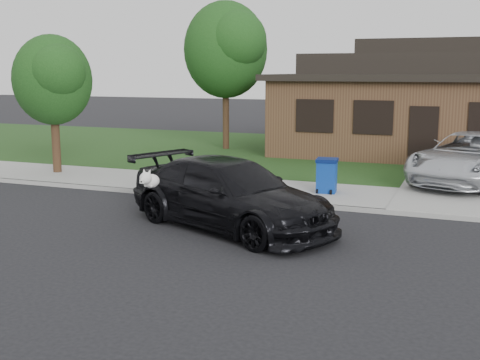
% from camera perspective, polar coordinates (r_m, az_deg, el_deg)
% --- Properties ---
extents(ground, '(120.00, 120.00, 0.00)m').
position_cam_1_polar(ground, '(13.21, -4.91, -5.18)').
color(ground, black).
rests_on(ground, ground).
extents(sidewalk, '(60.00, 3.00, 0.12)m').
position_cam_1_polar(sidewalk, '(17.70, 2.21, -0.96)').
color(sidewalk, gray).
rests_on(sidewalk, ground).
extents(curb, '(60.00, 0.12, 0.12)m').
position_cam_1_polar(curb, '(16.31, 0.49, -1.92)').
color(curb, gray).
rests_on(curb, ground).
extents(lawn, '(60.00, 13.00, 0.13)m').
position_cam_1_polar(lawn, '(25.29, 8.13, 2.37)').
color(lawn, '#193814').
rests_on(lawn, ground).
extents(sedan, '(5.79, 4.16, 1.56)m').
position_cam_1_polar(sedan, '(13.55, -0.97, -1.35)').
color(sedan, black).
rests_on(sedan, ground).
extents(minivan, '(4.14, 6.03, 1.53)m').
position_cam_1_polar(minivan, '(19.58, 21.13, 1.95)').
color(minivan, silver).
rests_on(minivan, driveway).
extents(recycling_bin, '(0.64, 0.65, 0.97)m').
position_cam_1_polar(recycling_bin, '(17.16, 8.22, 0.45)').
color(recycling_bin, navy).
rests_on(recycling_bin, sidewalk).
extents(house, '(12.60, 8.60, 4.65)m').
position_cam_1_polar(house, '(26.50, 17.76, 6.84)').
color(house, '#422B1C').
rests_on(house, ground).
extents(tree_0, '(3.78, 3.60, 6.34)m').
position_cam_1_polar(tree_0, '(26.27, -1.14, 12.42)').
color(tree_0, '#332114').
rests_on(tree_0, ground).
extents(tree_2, '(2.73, 2.60, 4.59)m').
position_cam_1_polar(tree_2, '(21.04, -17.25, 9.18)').
color(tree_2, '#332114').
rests_on(tree_2, ground).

